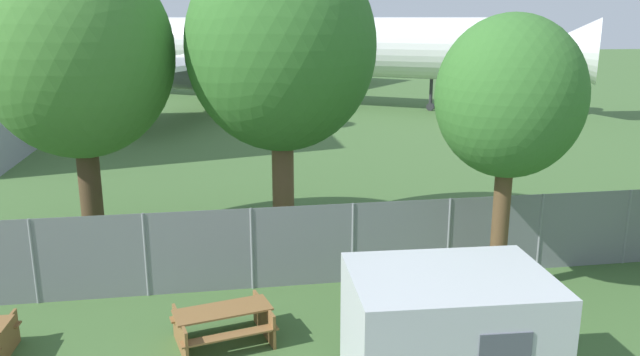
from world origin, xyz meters
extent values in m
cylinder|color=gray|center=(-5.09, 9.90, 1.05)|extent=(0.07, 0.07, 2.10)
cylinder|color=gray|center=(-2.55, 9.90, 1.05)|extent=(0.07, 0.07, 2.10)
cylinder|color=gray|center=(0.00, 9.90, 1.05)|extent=(0.07, 0.07, 2.10)
cylinder|color=gray|center=(2.55, 9.90, 1.05)|extent=(0.07, 0.07, 2.10)
cylinder|color=gray|center=(5.09, 9.90, 1.05)|extent=(0.07, 0.07, 2.10)
cylinder|color=gray|center=(7.64, 9.90, 1.05)|extent=(0.07, 0.07, 2.10)
cylinder|color=gray|center=(10.18, 9.90, 1.05)|extent=(0.07, 0.07, 2.10)
cube|color=slate|center=(0.00, 9.90, 1.05)|extent=(56.00, 0.01, 2.10)
cylinder|color=white|center=(4.40, 45.28, 4.44)|extent=(33.82, 23.76, 4.33)
cone|color=white|center=(21.97, 34.06, 4.44)|extent=(5.98, 5.98, 4.33)
cone|color=white|center=(-13.63, 56.80, 4.44)|extent=(6.66, 6.20, 3.90)
cube|color=white|center=(8.52, 55.20, 3.79)|extent=(14.91, 16.17, 0.30)
cylinder|color=#939399|center=(6.83, 53.28, 2.67)|extent=(4.34, 3.74, 1.95)
cube|color=white|center=(-2.87, 37.38, 3.79)|extent=(11.75, 17.47, 0.30)
cylinder|color=#939399|center=(-1.84, 39.72, 2.67)|extent=(4.34, 3.74, 1.95)
cube|color=white|center=(-10.25, 54.64, 4.88)|extent=(8.05, 9.90, 0.20)
cylinder|color=#2D2D33|center=(14.63, 38.75, 1.14)|extent=(0.24, 0.24, 2.28)
cylinder|color=#2D2D33|center=(14.63, 38.75, 0.28)|extent=(0.63, 0.55, 0.56)
cylinder|color=#2D2D33|center=(4.22, 48.48, 1.14)|extent=(0.24, 0.24, 2.28)
cylinder|color=#2D2D33|center=(4.22, 48.48, 0.28)|extent=(0.63, 0.55, 0.56)
cylinder|color=#2D2D33|center=(1.43, 44.10, 1.14)|extent=(0.24, 0.24, 2.28)
cylinder|color=#2D2D33|center=(1.43, 44.10, 0.28)|extent=(0.63, 0.55, 0.56)
cube|color=silver|center=(3.04, 4.57, 1.21)|extent=(3.47, 2.57, 2.42)
cube|color=brown|center=(-5.03, 7.37, 0.37)|extent=(0.12, 1.40, 0.74)
cube|color=brown|center=(-0.76, 7.29, 0.74)|extent=(2.10, 1.20, 0.04)
cube|color=brown|center=(-0.89, 7.84, 0.44)|extent=(1.98, 0.73, 0.04)
cube|color=brown|center=(-0.63, 6.75, 0.44)|extent=(1.98, 0.73, 0.04)
cube|color=brown|center=(0.10, 7.50, 0.37)|extent=(0.38, 1.38, 0.74)
cube|color=brown|center=(-1.62, 7.08, 0.37)|extent=(0.38, 1.38, 0.74)
cylinder|color=#4C3823|center=(-4.39, 13.41, 1.71)|extent=(0.62, 0.62, 3.42)
ellipsoid|color=#427A33|center=(-4.39, 13.41, 5.64)|extent=(5.21, 5.21, 5.73)
cylinder|color=brown|center=(5.92, 8.73, 1.69)|extent=(0.41, 0.41, 3.38)
ellipsoid|color=#38702D|center=(5.92, 8.73, 4.83)|extent=(3.42, 3.42, 3.76)
cylinder|color=brown|center=(1.12, 13.05, 1.76)|extent=(0.64, 0.64, 3.53)
ellipsoid|color=#38702D|center=(1.12, 13.05, 5.79)|extent=(5.33, 5.33, 5.87)
camera|label=1|loc=(-0.70, -4.62, 6.58)|focal=35.00mm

